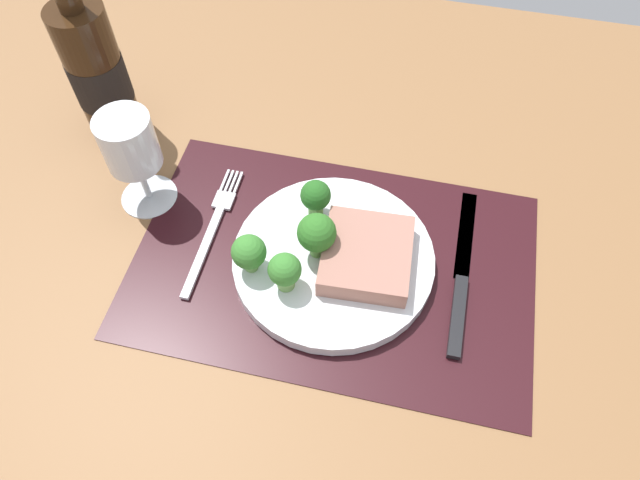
{
  "coord_description": "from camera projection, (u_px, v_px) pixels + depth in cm",
  "views": [
    {
      "loc": [
        6.5,
        -35.46,
        58.28
      ],
      "look_at": [
        -1.99,
        1.74,
        1.9
      ],
      "focal_mm": 32.73,
      "sensor_mm": 36.0,
      "label": 1
    }
  ],
  "objects": [
    {
      "name": "plate",
      "position": [
        333.0,
        259.0,
        0.68
      ],
      "size": [
        23.31,
        23.31,
        1.6
      ],
      "primitive_type": "cylinder",
      "color": "silver",
      "rests_on": "placemat"
    },
    {
      "name": "broccoli_near_fork",
      "position": [
        249.0,
        253.0,
        0.64
      ],
      "size": [
        3.92,
        3.92,
        5.11
      ],
      "color": "#6B994C",
      "rests_on": "plate"
    },
    {
      "name": "knife",
      "position": [
        461.0,
        282.0,
        0.66
      ],
      "size": [
        1.8,
        23.0,
        0.8
      ],
      "rotation": [
        0.0,
        0.0,
        0.01
      ],
      "color": "black",
      "rests_on": "placemat"
    },
    {
      "name": "broccoli_front_edge",
      "position": [
        285.0,
        271.0,
        0.62
      ],
      "size": [
        3.68,
        3.68,
        5.1
      ],
      "color": "#6B994C",
      "rests_on": "plate"
    },
    {
      "name": "broccoli_near_steak",
      "position": [
        316.0,
        197.0,
        0.68
      ],
      "size": [
        3.6,
        3.6,
        5.27
      ],
      "color": "#5B8942",
      "rests_on": "plate"
    },
    {
      "name": "wine_glass",
      "position": [
        131.0,
        148.0,
        0.67
      ],
      "size": [
        7.05,
        7.05,
        13.35
      ],
      "color": "silver",
      "rests_on": "ground_plane"
    },
    {
      "name": "wine_bottle",
      "position": [
        96.0,
        70.0,
        0.73
      ],
      "size": [
        7.15,
        7.15,
        27.07
      ],
      "color": "#331E0F",
      "rests_on": "ground_plane"
    },
    {
      "name": "fork",
      "position": [
        213.0,
        228.0,
        0.71
      ],
      "size": [
        2.4,
        19.2,
        0.5
      ],
      "rotation": [
        0.0,
        0.0,
        0.02
      ],
      "color": "silver",
      "rests_on": "placemat"
    },
    {
      "name": "ground_plane",
      "position": [
        333.0,
        271.0,
        0.7
      ],
      "size": [
        140.0,
        110.0,
        3.0
      ],
      "primitive_type": "cube",
      "color": "brown"
    },
    {
      "name": "broccoli_back_left",
      "position": [
        316.0,
        235.0,
        0.64
      ],
      "size": [
        4.4,
        4.4,
        6.16
      ],
      "color": "#5B8942",
      "rests_on": "plate"
    },
    {
      "name": "placemat",
      "position": [
        333.0,
        263.0,
        0.68
      ],
      "size": [
        46.43,
        30.36,
        0.3
      ],
      "primitive_type": "cube",
      "color": "black",
      "rests_on": "ground_plane"
    },
    {
      "name": "steak",
      "position": [
        367.0,
        253.0,
        0.65
      ],
      "size": [
        10.44,
        11.18,
        2.65
      ],
      "primitive_type": "cube",
      "rotation": [
        0.0,
        0.0,
        0.06
      ],
      "color": "#9E6B5B",
      "rests_on": "plate"
    }
  ]
}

